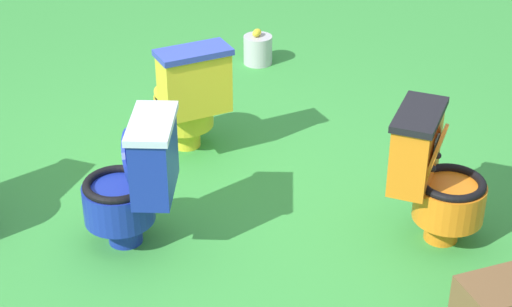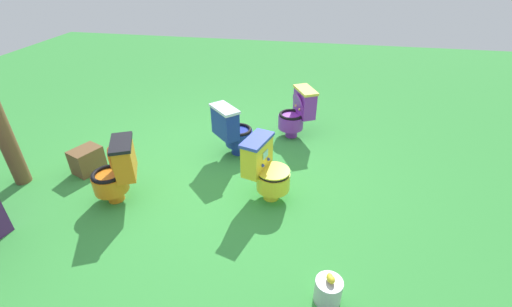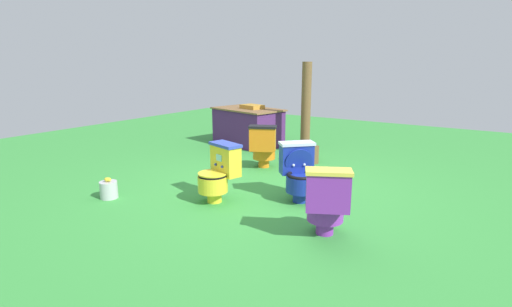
% 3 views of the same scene
% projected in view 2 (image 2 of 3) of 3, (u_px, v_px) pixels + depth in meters
% --- Properties ---
extents(ground, '(14.00, 14.00, 0.00)m').
position_uv_depth(ground, '(217.00, 175.00, 4.30)').
color(ground, green).
extents(toilet_blue, '(0.63, 0.63, 0.73)m').
position_uv_depth(toilet_blue, '(233.00, 130.00, 4.52)').
color(toilet_blue, '#192D9E').
rests_on(toilet_blue, ground).
extents(toilet_yellow, '(0.53, 0.59, 0.73)m').
position_uv_depth(toilet_yellow, '(266.00, 169.00, 3.75)').
color(toilet_yellow, yellow).
rests_on(toilet_yellow, ground).
extents(toilet_purple, '(0.58, 0.62, 0.73)m').
position_uv_depth(toilet_purple, '(297.00, 113.00, 4.99)').
color(toilet_purple, purple).
rests_on(toilet_purple, ground).
extents(toilet_orange, '(0.57, 0.62, 0.73)m').
position_uv_depth(toilet_orange, '(117.00, 171.00, 3.70)').
color(toilet_orange, orange).
rests_on(toilet_orange, ground).
extents(small_crate, '(0.42, 0.38, 0.32)m').
position_uv_depth(small_crate, '(87.00, 160.00, 4.29)').
color(small_crate, brown).
rests_on(small_crate, ground).
extents(lemon_bucket, '(0.22, 0.22, 0.28)m').
position_uv_depth(lemon_bucket, '(328.00, 290.00, 2.73)').
color(lemon_bucket, '#B7B7BF').
rests_on(lemon_bucket, ground).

